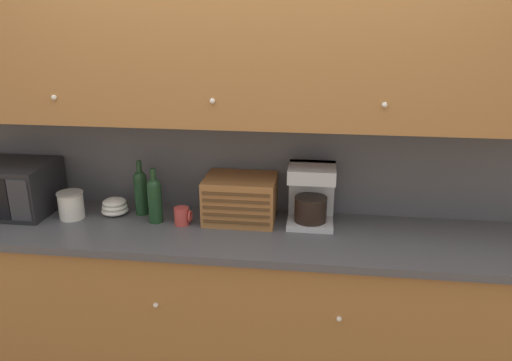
% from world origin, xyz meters
% --- Properties ---
extents(ground_plane, '(24.00, 24.00, 0.00)m').
position_xyz_m(ground_plane, '(0.00, 0.00, 0.00)').
color(ground_plane, '#896647').
extents(wall_back, '(5.98, 0.06, 2.60)m').
position_xyz_m(wall_back, '(0.00, 0.03, 1.30)').
color(wall_back, silver).
rests_on(wall_back, ground_plane).
extents(counter_unit, '(3.60, 0.64, 0.94)m').
position_xyz_m(counter_unit, '(0.00, -0.30, 0.47)').
color(counter_unit, '#A36B38').
rests_on(counter_unit, ground_plane).
extents(backsplash_panel, '(3.58, 0.01, 0.54)m').
position_xyz_m(backsplash_panel, '(0.00, -0.01, 1.21)').
color(backsplash_panel, '#4C4C51').
rests_on(backsplash_panel, counter_unit).
extents(upper_cabinets, '(3.58, 0.39, 0.79)m').
position_xyz_m(upper_cabinets, '(0.17, -0.18, 1.88)').
color(upper_cabinets, '#A36B38').
rests_on(upper_cabinets, backsplash_panel).
extents(microwave, '(0.52, 0.37, 0.29)m').
position_xyz_m(microwave, '(-1.42, -0.22, 1.08)').
color(microwave, black).
rests_on(microwave, counter_unit).
extents(storage_canister, '(0.14, 0.14, 0.15)m').
position_xyz_m(storage_canister, '(-1.02, -0.27, 1.02)').
color(storage_canister, silver).
rests_on(storage_canister, counter_unit).
extents(bowl_stack_on_counter, '(0.15, 0.15, 0.09)m').
position_xyz_m(bowl_stack_on_counter, '(-0.81, -0.18, 0.99)').
color(bowl_stack_on_counter, silver).
rests_on(bowl_stack_on_counter, counter_unit).
extents(wine_bottle, '(0.07, 0.07, 0.31)m').
position_xyz_m(wine_bottle, '(-0.66, -0.16, 1.08)').
color(wine_bottle, '#19381E').
rests_on(wine_bottle, counter_unit).
extents(second_wine_bottle, '(0.08, 0.08, 0.30)m').
position_xyz_m(second_wine_bottle, '(-0.54, -0.26, 1.08)').
color(second_wine_bottle, '#19381E').
rests_on(second_wine_bottle, counter_unit).
extents(mug, '(0.09, 0.08, 0.10)m').
position_xyz_m(mug, '(-0.39, -0.28, 0.99)').
color(mug, '#B73D38').
rests_on(mug, counter_unit).
extents(bread_box, '(0.38, 0.30, 0.24)m').
position_xyz_m(bread_box, '(-0.09, -0.17, 1.06)').
color(bread_box, '#996033').
rests_on(bread_box, counter_unit).
extents(coffee_maker, '(0.24, 0.23, 0.33)m').
position_xyz_m(coffee_maker, '(0.29, -0.16, 1.10)').
color(coffee_maker, '#B7B7BC').
rests_on(coffee_maker, counter_unit).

